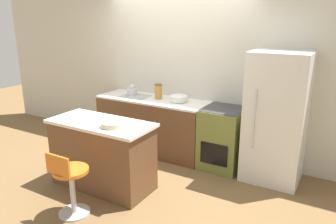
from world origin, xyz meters
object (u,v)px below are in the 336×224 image
refrigerator (276,118)px  mixing_bowl (179,98)px  oven_range (223,138)px  stool_chair (70,183)px  kettle (132,90)px

refrigerator → mixing_bowl: (-1.50, 0.05, 0.07)m
oven_range → refrigerator: size_ratio=0.52×
oven_range → mixing_bowl: 0.91m
stool_chair → mixing_bowl: size_ratio=2.91×
refrigerator → mixing_bowl: 1.50m
stool_chair → refrigerator: bearing=49.5°
kettle → mixing_bowl: 0.89m
refrigerator → kettle: bearing=178.7°
stool_chair → mixing_bowl: 2.17m
oven_range → refrigerator: bearing=-0.5°
refrigerator → kettle: (-2.39, 0.05, 0.10)m
oven_range → stool_chair: oven_range is taller
refrigerator → stool_chair: (-1.73, -2.03, -0.48)m
oven_range → stool_chair: 2.27m
stool_chair → oven_range: bearing=63.8°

